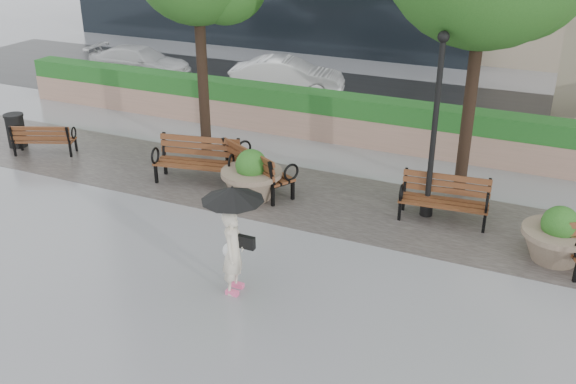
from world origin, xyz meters
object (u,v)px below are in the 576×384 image
at_px(bench_1, 197,170).
at_px(car_right, 287,77).
at_px(bench_2, 258,177).
at_px(pedestrian, 233,230).
at_px(planter_left, 252,179).
at_px(lamppost, 433,140).
at_px(trash_bin, 16,131).
at_px(planter_right, 557,240).
at_px(car_left, 140,62).
at_px(bench_3, 443,209).
at_px(bench_0, 45,145).

relative_size(bench_1, car_right, 0.54).
distance_m(bench_2, pedestrian, 4.46).
height_order(planter_left, lamppost, lamppost).
height_order(planter_left, car_right, car_right).
bearing_deg(trash_bin, bench_2, 1.56).
bearing_deg(car_right, lamppost, -151.99).
bearing_deg(planter_right, pedestrian, -145.72).
distance_m(bench_1, planter_right, 8.27).
xyz_separation_m(bench_2, planter_left, (0.08, -0.49, 0.14)).
bearing_deg(car_left, planter_left, -137.90).
bearing_deg(bench_1, car_right, 87.43).
distance_m(planter_right, lamppost, 3.15).
bearing_deg(trash_bin, bench_1, -0.31).
xyz_separation_m(planter_right, lamppost, (-2.71, 0.89, 1.33)).
bearing_deg(lamppost, bench_3, -20.57).
height_order(planter_right, lamppost, lamppost).
relative_size(bench_3, trash_bin, 2.14).
relative_size(trash_bin, pedestrian, 0.45).
bearing_deg(trash_bin, planter_right, -1.54).
bearing_deg(lamppost, bench_2, -175.69).
distance_m(bench_0, bench_3, 10.75).
relative_size(bench_0, car_right, 0.43).
height_order(trash_bin, car_left, car_left).
height_order(bench_2, pedestrian, pedestrian).
height_order(bench_1, lamppost, lamppost).
distance_m(bench_0, planter_left, 6.45).
bearing_deg(lamppost, pedestrian, -118.72).
bearing_deg(bench_2, lamppost, -147.44).
relative_size(bench_1, pedestrian, 1.08).
xyz_separation_m(planter_left, planter_right, (6.63, -0.10, -0.02)).
xyz_separation_m(bench_1, bench_3, (5.94, 0.40, -0.03)).
relative_size(bench_0, bench_3, 0.89).
bearing_deg(pedestrian, planter_right, -62.91).
bearing_deg(planter_left, trash_bin, 177.88).
xyz_separation_m(lamppost, car_right, (-6.79, 7.42, -1.12)).
height_order(lamppost, car_right, lamppost).
relative_size(planter_left, planter_right, 1.05).
bearing_deg(lamppost, planter_left, -168.65).
height_order(bench_0, trash_bin, trash_bin).
relative_size(bench_0, bench_1, 0.80).
distance_m(bench_2, bench_3, 4.38).
distance_m(trash_bin, lamppost, 11.59).
bearing_deg(bench_1, bench_2, -2.71).
distance_m(planter_right, pedestrian, 6.22).
relative_size(bench_0, planter_left, 1.21).
height_order(bench_1, planter_right, planter_right).
xyz_separation_m(bench_0, bench_1, (4.80, 0.09, 0.07)).
bearing_deg(pedestrian, trash_bin, 59.84).
relative_size(lamppost, car_left, 0.98).
bearing_deg(bench_2, bench_3, -149.67).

